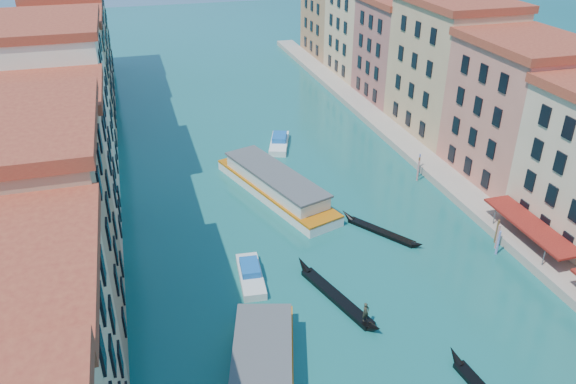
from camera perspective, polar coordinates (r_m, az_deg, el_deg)
name	(u,v)px	position (r m, az deg, el deg)	size (l,w,h in m)	color
left_bank_palazzos	(56,127)	(72.39, -22.49, 6.14)	(12.80, 128.40, 21.00)	beige
right_bank_palazzos	(470,86)	(85.93, 18.05, 10.24)	(12.80, 128.40, 21.00)	#AC5639
quay	(413,151)	(85.10, 12.60, 4.10)	(4.00, 140.00, 1.00)	#AE9F8C
mooring_poles_right	(570,303)	(58.12, 26.73, -10.00)	(1.44, 54.24, 3.20)	#53311C
vaporetto_far	(275,185)	(71.22, -1.30, 0.72)	(11.42, 22.10, 3.22)	white
gondola_fore	(336,296)	(54.45, 4.93, -10.44)	(4.85, 12.82, 2.62)	black
gondola_far	(379,230)	(64.82, 9.28, -3.85)	(6.84, 9.75, 1.58)	black
motorboat_mid	(251,274)	(56.84, -3.82, -8.32)	(2.84, 7.25, 1.47)	silver
motorboat_far	(279,142)	(85.72, -0.90, 5.10)	(5.05, 8.41, 1.66)	white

